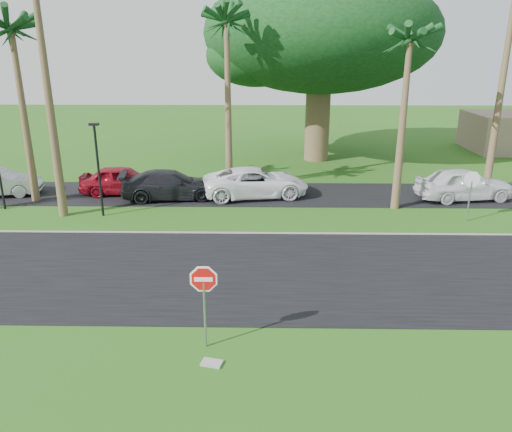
{
  "coord_description": "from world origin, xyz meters",
  "views": [
    {
      "loc": [
        2.14,
        -15.17,
        8.02
      ],
      "look_at": [
        1.81,
        3.24,
        1.8
      ],
      "focal_mm": 35.0,
      "sensor_mm": 36.0,
      "label": 1
    }
  ],
  "objects_px": {
    "car_dark": "(171,185)",
    "car_minivan": "(256,183)",
    "stop_sign_near": "(204,290)",
    "car_red": "(123,180)",
    "car_pickup": "(464,184)",
    "stop_sign_far": "(471,186)"
  },
  "relations": [
    {
      "from": "car_red",
      "to": "car_dark",
      "type": "height_order",
      "value": "car_red"
    },
    {
      "from": "stop_sign_far",
      "to": "car_pickup",
      "type": "bearing_deg",
      "value": -107.43
    },
    {
      "from": "stop_sign_near",
      "to": "car_dark",
      "type": "bearing_deg",
      "value": 103.91
    },
    {
      "from": "car_red",
      "to": "car_minivan",
      "type": "bearing_deg",
      "value": -96.02
    },
    {
      "from": "car_minivan",
      "to": "car_pickup",
      "type": "bearing_deg",
      "value": -102.17
    },
    {
      "from": "car_red",
      "to": "stop_sign_far",
      "type": "bearing_deg",
      "value": -106.74
    },
    {
      "from": "stop_sign_near",
      "to": "car_red",
      "type": "height_order",
      "value": "stop_sign_near"
    },
    {
      "from": "car_minivan",
      "to": "car_red",
      "type": "bearing_deg",
      "value": 76.57
    },
    {
      "from": "car_red",
      "to": "car_minivan",
      "type": "xyz_separation_m",
      "value": [
        7.64,
        -0.41,
        0.01
      ]
    },
    {
      "from": "car_dark",
      "to": "stop_sign_near",
      "type": "bearing_deg",
      "value": -174.28
    },
    {
      "from": "car_dark",
      "to": "car_minivan",
      "type": "distance_m",
      "value": 4.75
    },
    {
      "from": "stop_sign_near",
      "to": "stop_sign_far",
      "type": "xyz_separation_m",
      "value": [
        11.5,
        11.0,
        0.0
      ]
    },
    {
      "from": "car_minivan",
      "to": "car_pickup",
      "type": "xyz_separation_m",
      "value": [
        11.52,
        -0.36,
        0.07
      ]
    },
    {
      "from": "stop_sign_far",
      "to": "car_minivan",
      "type": "relative_size",
      "value": 0.44
    },
    {
      "from": "stop_sign_far",
      "to": "car_pickup",
      "type": "relative_size",
      "value": 0.5
    },
    {
      "from": "stop_sign_near",
      "to": "car_pickup",
      "type": "bearing_deg",
      "value": 49.2
    },
    {
      "from": "car_pickup",
      "to": "stop_sign_far",
      "type": "bearing_deg",
      "value": 153.6
    },
    {
      "from": "stop_sign_near",
      "to": "car_dark",
      "type": "xyz_separation_m",
      "value": [
        -3.6,
        14.52,
        -0.98
      ]
    },
    {
      "from": "car_dark",
      "to": "car_minivan",
      "type": "relative_size",
      "value": 0.92
    },
    {
      "from": "car_red",
      "to": "car_pickup",
      "type": "xyz_separation_m",
      "value": [
        19.15,
        -0.76,
        0.08
      ]
    },
    {
      "from": "car_red",
      "to": "car_pickup",
      "type": "height_order",
      "value": "car_pickup"
    },
    {
      "from": "car_minivan",
      "to": "car_pickup",
      "type": "relative_size",
      "value": 1.13
    }
  ]
}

